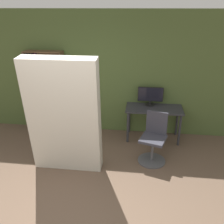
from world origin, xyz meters
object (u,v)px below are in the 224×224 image
at_px(monitor, 150,96).
at_px(mattress_near, 64,117).
at_px(bookshelf, 43,93).
at_px(office_chair, 154,142).

relative_size(monitor, mattress_near, 0.27).
distance_m(monitor, bookshelf, 2.43).
distance_m(monitor, office_chair, 1.17).
height_order(office_chair, mattress_near, mattress_near).
height_order(office_chair, bookshelf, bookshelf).
bearing_deg(bookshelf, office_chair, -22.64).
bearing_deg(monitor, mattress_near, -133.94).
relative_size(bookshelf, mattress_near, 0.90).
xyz_separation_m(office_chair, bookshelf, (-2.51, 1.05, 0.52)).
xyz_separation_m(bookshelf, mattress_near, (0.98, -1.53, 0.12)).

